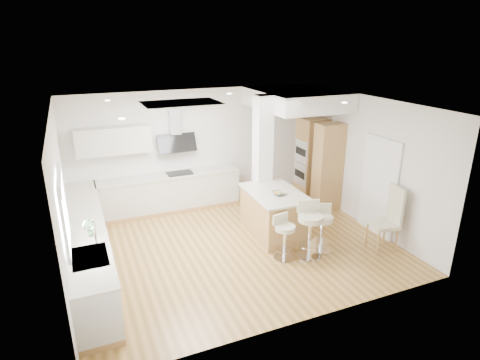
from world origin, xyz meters
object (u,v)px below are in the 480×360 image
peninsula (274,213)px  bar_stool_c (322,226)px  dining_chair (389,216)px  bar_stool_b (310,227)px  bar_stool_a (284,235)px

peninsula → bar_stool_c: peninsula is taller
peninsula → dining_chair: bearing=-37.0°
peninsula → bar_stool_b: bearing=-79.2°
peninsula → bar_stool_a: 1.02m
bar_stool_b → bar_stool_c: bearing=29.9°
bar_stool_a → bar_stool_b: size_ratio=0.80×
bar_stool_b → dining_chair: size_ratio=0.85×
bar_stool_a → dining_chair: bearing=-23.0°
bar_stool_b → dining_chair: dining_chair is taller
bar_stool_c → bar_stool_a: bearing=-156.2°
peninsula → bar_stool_c: size_ratio=1.69×
peninsula → dining_chair: dining_chair is taller
bar_stool_b → bar_stool_a: bearing=-177.7°
bar_stool_a → bar_stool_c: (0.81, -0.01, 0.03)m
bar_stool_b → bar_stool_c: bar_stool_b is taller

